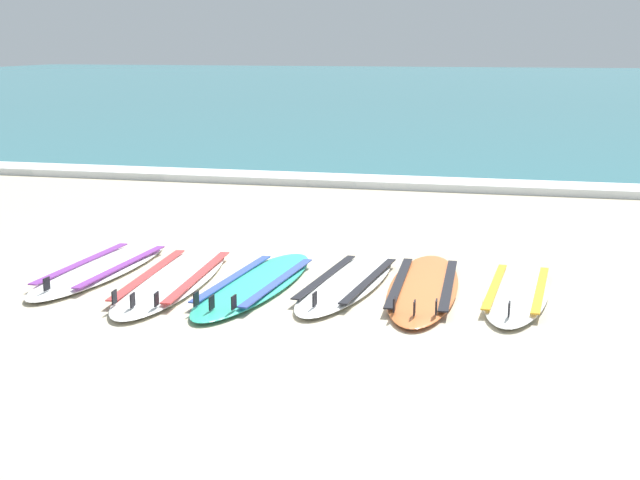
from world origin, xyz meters
The scene contains 9 objects.
ground_plane centered at (0.00, 0.00, 0.00)m, with size 80.00×80.00×0.00m, color #C1B599.
sea centered at (0.00, 35.32, 0.05)m, with size 80.00×60.00×0.10m, color teal.
wave_foam_strip centered at (0.00, 5.69, 0.06)m, with size 80.00×0.73×0.11m, color white.
surfboard_0 centered at (-1.89, -0.01, 0.04)m, with size 0.69×2.38×0.18m.
surfboard_1 centered at (-1.09, -0.21, 0.04)m, with size 0.83×2.61×0.18m.
surfboard_2 centered at (-0.32, -0.20, 0.04)m, with size 0.76×2.41×0.18m.
surfboard_3 centered at (0.46, 0.04, 0.04)m, with size 0.77×2.30×0.18m.
surfboard_4 centered at (1.14, 0.03, 0.04)m, with size 0.70×2.40×0.18m.
surfboard_5 centered at (1.94, 0.08, 0.04)m, with size 0.64×2.14×0.18m.
Camera 1 is at (2.03, -7.46, 2.13)m, focal length 50.06 mm.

